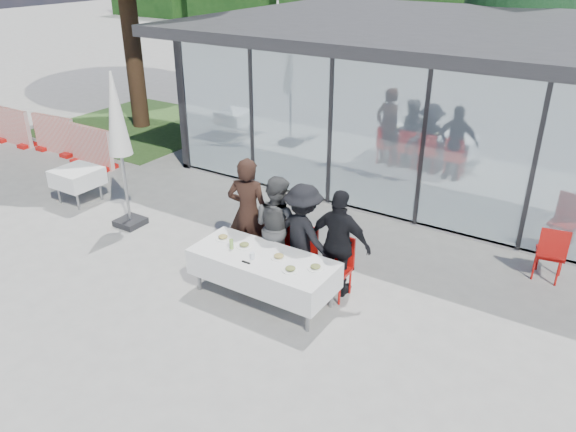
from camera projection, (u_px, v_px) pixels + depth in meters
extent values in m
plane|color=gray|center=(253.00, 309.00, 8.50)|extent=(90.00, 90.00, 0.00)
cube|color=gray|center=(513.00, 171.00, 13.59)|extent=(14.00, 8.00, 0.10)
cube|color=black|center=(554.00, 78.00, 15.88)|extent=(14.00, 0.20, 3.20)
cube|color=black|center=(275.00, 75.00, 16.25)|extent=(0.20, 8.00, 3.20)
cube|color=silver|center=(476.00, 157.00, 9.90)|extent=(13.60, 0.06, 3.10)
cube|color=#2D2D30|center=(535.00, 32.00, 11.87)|extent=(14.80, 8.80, 0.24)
cube|color=#262628|center=(185.00, 105.00, 13.18)|extent=(0.08, 0.10, 3.10)
cube|color=#262628|center=(252.00, 117.00, 12.25)|extent=(0.08, 0.10, 3.10)
cube|color=#262628|center=(331.00, 131.00, 11.31)|extent=(0.08, 0.10, 3.10)
cube|color=#262628|center=(423.00, 148.00, 10.37)|extent=(0.08, 0.10, 3.10)
cube|color=#262628|center=(534.00, 168.00, 9.43)|extent=(0.08, 0.10, 3.10)
cube|color=#AC0F0B|center=(393.00, 154.00, 13.48)|extent=(0.45, 0.45, 0.90)
cube|color=#AC0F0B|center=(462.00, 160.00, 13.14)|extent=(0.45, 0.45, 0.90)
cube|color=#AC0F0B|center=(575.00, 189.00, 11.55)|extent=(0.45, 0.45, 0.90)
cube|color=black|center=(454.00, 0.00, 31.73)|extent=(6.50, 2.00, 4.40)
cube|color=silver|center=(263.00, 268.00, 8.54)|extent=(2.26, 0.96, 0.42)
cylinder|color=gray|center=(199.00, 270.00, 8.84)|extent=(0.06, 0.06, 0.71)
cylinder|color=gray|center=(308.00, 310.00, 7.87)|extent=(0.06, 0.06, 0.71)
cylinder|color=gray|center=(226.00, 252.00, 9.37)|extent=(0.06, 0.06, 0.71)
cylinder|color=gray|center=(332.00, 287.00, 8.40)|extent=(0.06, 0.06, 0.71)
imported|color=black|center=(248.00, 213.00, 9.34)|extent=(0.88, 0.88, 1.92)
cube|color=#AC0F0B|center=(245.00, 242.00, 9.48)|extent=(0.44, 0.44, 0.05)
cube|color=#AC0F0B|center=(252.00, 225.00, 9.52)|extent=(0.44, 0.04, 0.55)
cylinder|color=#AC0F0B|center=(231.00, 256.00, 9.53)|extent=(0.04, 0.04, 0.43)
cylinder|color=#AC0F0B|center=(248.00, 262.00, 9.36)|extent=(0.04, 0.04, 0.43)
cylinder|color=#AC0F0B|center=(244.00, 247.00, 9.81)|extent=(0.04, 0.04, 0.43)
cylinder|color=#AC0F0B|center=(260.00, 253.00, 9.63)|extent=(0.04, 0.04, 0.43)
imported|color=#464646|center=(277.00, 226.00, 9.10)|extent=(0.99, 0.99, 1.73)
cube|color=#AC0F0B|center=(274.00, 251.00, 9.20)|extent=(0.44, 0.44, 0.05)
cube|color=#AC0F0B|center=(280.00, 233.00, 9.25)|extent=(0.44, 0.04, 0.55)
cylinder|color=#AC0F0B|center=(259.00, 265.00, 9.25)|extent=(0.04, 0.04, 0.43)
cylinder|color=#AC0F0B|center=(277.00, 271.00, 9.08)|extent=(0.04, 0.04, 0.43)
cylinder|color=#AC0F0B|center=(271.00, 256.00, 9.53)|extent=(0.04, 0.04, 0.43)
cylinder|color=#AC0F0B|center=(289.00, 262.00, 9.35)|extent=(0.04, 0.04, 0.43)
imported|color=black|center=(303.00, 235.00, 8.87)|extent=(1.32, 1.32, 1.70)
cube|color=#AC0F0B|center=(299.00, 259.00, 8.96)|extent=(0.44, 0.44, 0.05)
cube|color=#AC0F0B|center=(306.00, 241.00, 9.01)|extent=(0.44, 0.04, 0.55)
cylinder|color=#AC0F0B|center=(284.00, 274.00, 9.01)|extent=(0.04, 0.04, 0.43)
cylinder|color=#AC0F0B|center=(303.00, 280.00, 8.84)|extent=(0.04, 0.04, 0.43)
cylinder|color=#AC0F0B|center=(296.00, 264.00, 9.29)|extent=(0.04, 0.04, 0.43)
cylinder|color=#AC0F0B|center=(315.00, 270.00, 9.11)|extent=(0.04, 0.04, 0.43)
imported|color=black|center=(339.00, 244.00, 8.55)|extent=(1.05, 1.05, 1.74)
cube|color=#AC0F0B|center=(335.00, 271.00, 8.65)|extent=(0.44, 0.44, 0.05)
cube|color=#AC0F0B|center=(342.00, 251.00, 8.69)|extent=(0.44, 0.04, 0.55)
cylinder|color=#AC0F0B|center=(319.00, 285.00, 8.70)|extent=(0.04, 0.04, 0.43)
cylinder|color=#AC0F0B|center=(339.00, 292.00, 8.53)|extent=(0.04, 0.04, 0.43)
cylinder|color=#AC0F0B|center=(330.00, 275.00, 8.98)|extent=(0.04, 0.04, 0.43)
cylinder|color=#AC0F0B|center=(350.00, 282.00, 8.80)|extent=(0.04, 0.04, 0.43)
cylinder|color=white|center=(223.00, 238.00, 8.95)|extent=(0.25, 0.25, 0.01)
ellipsoid|color=tan|center=(223.00, 237.00, 8.94)|extent=(0.15, 0.15, 0.05)
cylinder|color=white|center=(244.00, 246.00, 8.72)|extent=(0.25, 0.25, 0.01)
ellipsoid|color=#416024|center=(244.00, 244.00, 8.70)|extent=(0.15, 0.15, 0.05)
cylinder|color=white|center=(279.00, 258.00, 8.40)|extent=(0.25, 0.25, 0.01)
ellipsoid|color=tan|center=(279.00, 256.00, 8.38)|extent=(0.15, 0.15, 0.05)
cylinder|color=white|center=(316.00, 268.00, 8.12)|extent=(0.25, 0.25, 0.01)
ellipsoid|color=#416024|center=(316.00, 266.00, 8.10)|extent=(0.15, 0.15, 0.05)
cylinder|color=white|center=(290.00, 270.00, 8.07)|extent=(0.25, 0.25, 0.01)
ellipsoid|color=#416024|center=(290.00, 268.00, 8.05)|extent=(0.15, 0.15, 0.05)
cylinder|color=#7AA946|center=(231.00, 244.00, 8.63)|extent=(0.06, 0.06, 0.16)
cylinder|color=silver|center=(252.00, 256.00, 8.36)|extent=(0.07, 0.07, 0.10)
cube|color=black|center=(246.00, 262.00, 8.27)|extent=(0.14, 0.03, 0.01)
cube|color=silver|center=(77.00, 177.00, 11.86)|extent=(0.86, 0.86, 0.36)
cylinder|color=gray|center=(58.00, 187.00, 11.86)|extent=(0.05, 0.05, 0.72)
cylinder|color=gray|center=(77.00, 194.00, 11.57)|extent=(0.05, 0.05, 0.72)
cylinder|color=gray|center=(81.00, 179.00, 12.32)|extent=(0.05, 0.05, 0.72)
cylinder|color=gray|center=(100.00, 184.00, 12.03)|extent=(0.05, 0.05, 0.72)
cube|color=#AC0F0B|center=(550.00, 254.00, 9.13)|extent=(0.51, 0.51, 0.05)
cube|color=#AC0F0B|center=(553.00, 246.00, 8.85)|extent=(0.44, 0.11, 0.55)
cylinder|color=#AC0F0B|center=(534.00, 268.00, 9.18)|extent=(0.04, 0.04, 0.43)
cylinder|color=#AC0F0B|center=(557.00, 274.00, 9.00)|extent=(0.04, 0.04, 0.43)
cylinder|color=#AC0F0B|center=(538.00, 259.00, 9.45)|extent=(0.04, 0.04, 0.43)
cylinder|color=#AC0F0B|center=(561.00, 264.00, 9.28)|extent=(0.04, 0.04, 0.43)
cube|color=black|center=(131.00, 222.00, 11.06)|extent=(0.50, 0.50, 0.12)
cylinder|color=gray|center=(122.00, 160.00, 10.50)|extent=(0.06, 0.06, 2.70)
cone|color=silver|center=(116.00, 114.00, 10.11)|extent=(0.44, 0.44, 1.53)
cube|color=red|center=(91.00, 146.00, 13.86)|extent=(1.40, 0.12, 1.00)
cube|color=#AC0F0B|center=(81.00, 160.00, 14.29)|extent=(0.30, 0.45, 0.10)
cube|color=#AC0F0B|center=(108.00, 167.00, 13.81)|extent=(0.30, 0.45, 0.10)
cube|color=red|center=(55.00, 134.00, 14.74)|extent=(1.40, 0.22, 1.00)
cube|color=#AC0F0B|center=(46.00, 147.00, 15.18)|extent=(0.30, 0.45, 0.10)
cube|color=#AC0F0B|center=(70.00, 154.00, 14.70)|extent=(0.30, 0.45, 0.10)
cube|color=red|center=(13.00, 126.00, 15.40)|extent=(1.40, 0.12, 1.00)
cube|color=#AC0F0B|center=(5.00, 139.00, 15.84)|extent=(0.30, 0.45, 0.10)
cube|color=#AC0F0B|center=(27.00, 145.00, 15.36)|extent=(0.30, 0.45, 0.10)
cylinder|color=#382316|center=(133.00, 52.00, 16.21)|extent=(0.50, 0.50, 4.40)
cylinder|color=#382316|center=(505.00, 85.00, 17.70)|extent=(0.44, 0.44, 2.00)
cube|color=#385926|center=(142.00, 126.00, 17.16)|extent=(5.00, 5.00, 0.02)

